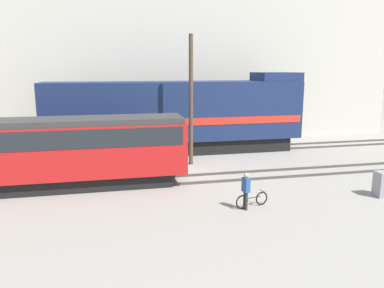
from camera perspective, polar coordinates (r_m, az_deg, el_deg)
ground_plane at (r=21.12m, az=-2.46°, el=-4.95°), size 120.00×120.00×0.00m
track_near at (r=20.24m, az=-2.01°, el=-5.47°), size 60.00×1.50×0.14m
track_far at (r=26.75m, az=-4.68°, el=-1.30°), size 60.00×1.51×0.14m
building_backdrop at (r=33.42m, az=-6.63°, el=11.85°), size 42.81×6.00×12.46m
freight_locomotive at (r=26.49m, az=-2.17°, el=4.29°), size 17.93×3.04×5.67m
streetcar at (r=19.61m, az=-19.61°, el=-0.77°), size 12.51×2.54×3.56m
bicycle at (r=16.74m, az=9.12°, el=-8.42°), size 1.62×0.55×0.68m
person at (r=16.17m, az=8.21°, el=-6.59°), size 0.30×0.40×1.63m
utility_pole_left at (r=23.07m, az=-0.16°, el=6.56°), size 0.26×0.26×7.98m
signal_box at (r=19.90m, az=27.07°, el=-5.47°), size 0.70×0.60×1.20m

